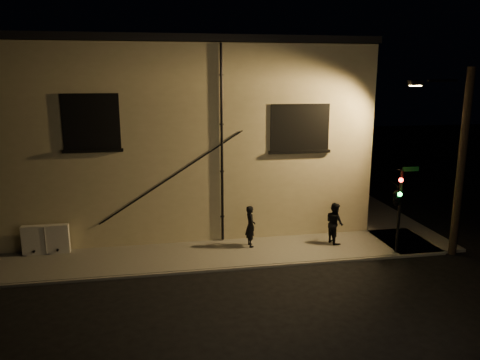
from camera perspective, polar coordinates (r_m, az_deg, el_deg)
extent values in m
plane|color=black|center=(18.40, 4.88, -10.41)|extent=(90.00, 90.00, 0.00)
cube|color=slate|center=(19.25, -5.08, -9.14)|extent=(20.00, 3.00, 0.12)
cube|color=slate|center=(27.64, 13.59, -2.61)|extent=(3.00, 16.00, 0.12)
cube|color=beige|center=(25.51, -6.87, 6.00)|extent=(16.00, 12.00, 8.50)
cube|color=black|center=(25.38, -7.15, 15.91)|extent=(16.20, 12.20, 0.30)
cube|color=black|center=(19.51, -17.68, 6.80)|extent=(2.20, 0.10, 2.20)
cube|color=black|center=(19.53, -17.67, 6.80)|extent=(1.98, 0.05, 1.98)
cube|color=black|center=(20.35, 7.31, 6.39)|extent=(2.60, 0.10, 2.00)
cube|color=black|center=(20.37, 7.30, 6.40)|extent=(2.38, 0.05, 1.78)
cylinder|color=black|center=(19.63, -2.22, 4.22)|extent=(0.11, 0.11, 8.30)
cylinder|color=black|center=(19.71, -8.54, 0.24)|extent=(5.96, 0.04, 3.75)
cylinder|color=black|center=(19.70, -8.20, 0.43)|extent=(5.96, 0.04, 3.75)
cube|color=silver|center=(20.58, -22.58, -6.70)|extent=(1.81, 0.31, 1.19)
imported|color=black|center=(19.72, 1.28, -5.64)|extent=(0.48, 0.68, 1.76)
imported|color=black|center=(20.50, 11.46, -5.15)|extent=(0.81, 0.97, 1.78)
cylinder|color=black|center=(19.91, 18.83, -3.70)|extent=(0.12, 0.12, 3.40)
imported|color=black|center=(19.51, 18.59, -1.82)|extent=(0.80, 2.09, 0.82)
sphere|color=#FF140C|center=(19.22, 19.04, -0.02)|extent=(0.17, 0.17, 0.17)
sphere|color=#14FF3F|center=(19.35, 18.92, -1.65)|extent=(0.17, 0.17, 0.17)
cube|color=#0C4C1E|center=(19.68, 20.09, 1.26)|extent=(0.70, 0.03, 0.18)
cylinder|color=black|center=(20.43, 25.38, 1.74)|extent=(0.31, 0.31, 7.51)
cylinder|color=black|center=(20.13, 23.47, 11.07)|extent=(1.90, 1.04, 0.10)
cube|color=black|center=(20.17, 20.64, 11.00)|extent=(0.55, 0.28, 0.18)
cube|color=#FFC672|center=(20.17, 20.62, 10.72)|extent=(0.42, 0.20, 0.04)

